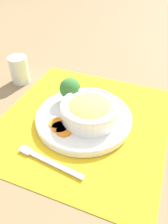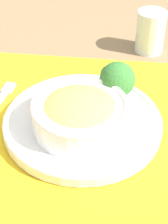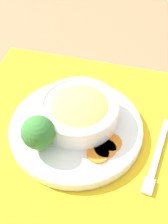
# 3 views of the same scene
# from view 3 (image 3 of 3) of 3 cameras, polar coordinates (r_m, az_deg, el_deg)

# --- Properties ---
(ground_plane) EXTENTS (4.00, 4.00, 0.00)m
(ground_plane) POSITION_cam_3_polar(r_m,az_deg,el_deg) (0.66, -1.42, -3.72)
(ground_plane) COLOR #8C704C
(placemat) EXTENTS (0.54, 0.52, 0.00)m
(placemat) POSITION_cam_3_polar(r_m,az_deg,el_deg) (0.65, -1.42, -3.62)
(placemat) COLOR yellow
(placemat) RESTS_ON ground_plane
(plate) EXTENTS (0.27, 0.27, 0.02)m
(plate) POSITION_cam_3_polar(r_m,az_deg,el_deg) (0.64, -1.44, -2.89)
(plate) COLOR white
(plate) RESTS_ON placemat
(bowl) EXTENTS (0.16, 0.16, 0.06)m
(bowl) POSITION_cam_3_polar(r_m,az_deg,el_deg) (0.63, -1.02, 0.35)
(bowl) COLOR white
(bowl) RESTS_ON plate
(broccoli_floret) EXTENTS (0.06, 0.06, 0.08)m
(broccoli_floret) POSITION_cam_3_polar(r_m,az_deg,el_deg) (0.58, -8.36, -3.77)
(broccoli_floret) COLOR #84AD5B
(broccoli_floret) RESTS_ON plate
(carrot_slice_near) EXTENTS (0.04, 0.04, 0.01)m
(carrot_slice_near) POSITION_cam_3_polar(r_m,az_deg,el_deg) (0.60, 2.55, -7.61)
(carrot_slice_near) COLOR orange
(carrot_slice_near) RESTS_ON plate
(carrot_slice_middle) EXTENTS (0.04, 0.04, 0.01)m
(carrot_slice_middle) POSITION_cam_3_polar(r_m,az_deg,el_deg) (0.60, 3.89, -6.71)
(carrot_slice_middle) COLOR orange
(carrot_slice_middle) RESTS_ON plate
(carrot_slice_far) EXTENTS (0.04, 0.04, 0.01)m
(carrot_slice_far) POSITION_cam_3_polar(r_m,az_deg,el_deg) (0.61, 4.91, -5.60)
(carrot_slice_far) COLOR orange
(carrot_slice_far) RESTS_ON plate
(fork) EXTENTS (0.02, 0.18, 0.01)m
(fork) POSITION_cam_3_polar(r_m,az_deg,el_deg) (0.62, 12.90, -8.81)
(fork) COLOR silver
(fork) RESTS_ON placemat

